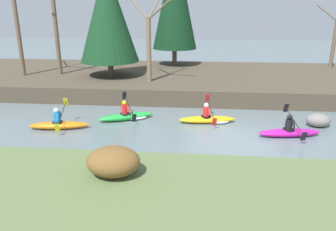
% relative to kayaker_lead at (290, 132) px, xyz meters
% --- Properties ---
extents(ground_plane, '(90.00, 90.00, 0.00)m').
position_rel_kayaker_lead_xyz_m(ground_plane, '(-2.60, -0.90, -0.22)').
color(ground_plane, slate).
extents(riverbank_near, '(44.00, 5.83, 0.88)m').
position_rel_kayaker_lead_xyz_m(riverbank_near, '(-2.60, -6.99, 0.22)').
color(riverbank_near, '#5B7042').
rests_on(riverbank_near, ground).
extents(riverbank_far, '(44.00, 10.36, 0.96)m').
position_rel_kayaker_lead_xyz_m(riverbank_far, '(-2.60, 8.97, 0.26)').
color(riverbank_far, '#4C4233').
rests_on(riverbank_far, ground).
extents(conifer_tree_far_left, '(3.79, 3.79, 6.94)m').
position_rel_kayaker_lead_xyz_m(conifer_tree_far_left, '(-9.83, 7.53, 4.69)').
color(conifer_tree_far_left, brown).
rests_on(conifer_tree_far_left, riverbank_far).
extents(bare_tree_upstream, '(4.19, 4.14, 7.66)m').
position_rel_kayaker_lead_xyz_m(bare_tree_upstream, '(-15.71, 7.26, 4.34)').
color(bare_tree_upstream, brown).
rests_on(bare_tree_upstream, riverbank_far).
extents(bare_tree_mid_upstream, '(4.23, 4.18, 7.73)m').
position_rel_kayaker_lead_xyz_m(bare_tree_mid_upstream, '(-13.43, 7.91, 4.37)').
color(bare_tree_mid_upstream, brown).
rests_on(bare_tree_mid_upstream, riverbank_far).
extents(bare_tree_mid_downstream, '(2.85, 2.82, 5.11)m').
position_rel_kayaker_lead_xyz_m(bare_tree_mid_downstream, '(-7.01, 6.19, 3.15)').
color(bare_tree_mid_downstream, '#7A664C').
rests_on(bare_tree_mid_downstream, riverbank_far).
extents(bare_tree_downstream, '(2.64, 2.61, 4.71)m').
position_rel_kayaker_lead_xyz_m(bare_tree_downstream, '(5.92, 12.05, 2.96)').
color(bare_tree_downstream, brown).
rests_on(bare_tree_downstream, riverbank_far).
extents(shrub_clump_nearest, '(1.49, 1.24, 0.81)m').
position_rel_kayaker_lead_xyz_m(shrub_clump_nearest, '(-6.28, -5.63, 1.07)').
color(shrub_clump_nearest, brown).
rests_on(shrub_clump_nearest, riverbank_near).
extents(kayaker_lead, '(2.80, 2.07, 1.20)m').
position_rel_kayaker_lead_xyz_m(kayaker_lead, '(0.00, 0.00, 0.00)').
color(kayaker_lead, '#C61999').
rests_on(kayaker_lead, ground).
extents(kayaker_middle, '(2.80, 2.07, 1.20)m').
position_rel_kayaker_lead_xyz_m(kayaker_middle, '(-3.42, 1.44, -0.02)').
color(kayaker_middle, yellow).
rests_on(kayaker_middle, ground).
extents(kayaker_trailing, '(2.69, 1.94, 1.20)m').
position_rel_kayaker_lead_xyz_m(kayaker_trailing, '(-7.43, 1.54, -0.02)').
color(kayaker_trailing, green).
rests_on(kayaker_trailing, ground).
extents(kayaker_far_back, '(2.80, 2.07, 1.20)m').
position_rel_kayaker_lead_xyz_m(kayaker_far_back, '(-10.32, -0.03, 0.00)').
color(kayaker_far_back, orange).
rests_on(kayaker_far_back, ground).
extents(boulder_midstream, '(1.10, 0.86, 0.62)m').
position_rel_kayaker_lead_xyz_m(boulder_midstream, '(1.65, 1.41, 0.09)').
color(boulder_midstream, gray).
rests_on(boulder_midstream, ground).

